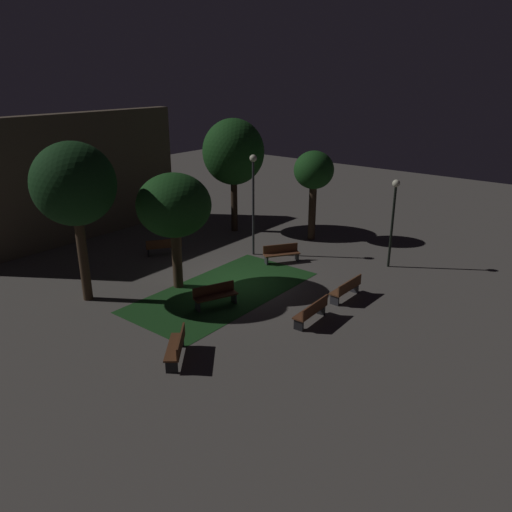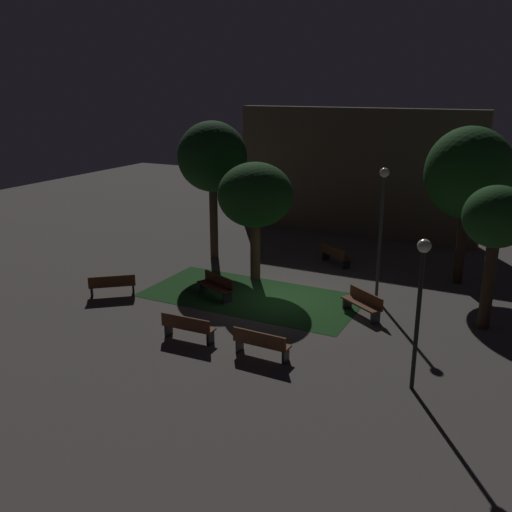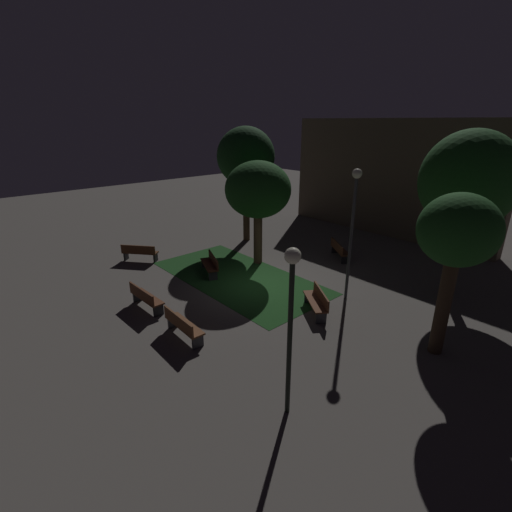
{
  "view_description": "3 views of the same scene",
  "coord_description": "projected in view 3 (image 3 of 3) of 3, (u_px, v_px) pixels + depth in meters",
  "views": [
    {
      "loc": [
        -15.83,
        -13.57,
        8.89
      ],
      "look_at": [
        0.15,
        -0.9,
        1.37
      ],
      "focal_mm": 35.08,
      "sensor_mm": 36.0,
      "label": 1
    },
    {
      "loc": [
        8.34,
        -18.95,
        8.05
      ],
      "look_at": [
        -1.36,
        0.24,
        1.53
      ],
      "focal_mm": 39.85,
      "sensor_mm": 36.0,
      "label": 2
    },
    {
      "loc": [
        10.73,
        -9.9,
        6.74
      ],
      "look_at": [
        0.04,
        -0.38,
        1.45
      ],
      "focal_mm": 25.76,
      "sensor_mm": 36.0,
      "label": 3
    }
  ],
  "objects": [
    {
      "name": "ground_plane",
      "position": [
        262.0,
        285.0,
        16.03
      ],
      "size": [
        60.0,
        60.0,
        0.0
      ],
      "primitive_type": "plane",
      "color": "#56514C"
    },
    {
      "name": "grass_lawn",
      "position": [
        238.0,
        277.0,
        16.79
      ],
      "size": [
        8.5,
        4.22,
        0.01
      ],
      "primitive_type": "cube",
      "color": "#194219",
      "rests_on": "ground"
    },
    {
      "name": "bench_by_lamp",
      "position": [
        145.0,
        297.0,
        13.83
      ],
      "size": [
        1.81,
        0.54,
        0.88
      ],
      "color": "brown",
      "rests_on": "ground"
    },
    {
      "name": "bench_back_row",
      "position": [
        182.0,
        325.0,
        11.96
      ],
      "size": [
        1.81,
        0.53,
        0.88
      ],
      "color": "brown",
      "rests_on": "ground"
    },
    {
      "name": "bench_lawn_edge",
      "position": [
        317.0,
        301.0,
        13.58
      ],
      "size": [
        1.75,
        1.42,
        0.88
      ],
      "color": "brown",
      "rests_on": "ground"
    },
    {
      "name": "bench_front_right",
      "position": [
        140.0,
        252.0,
        18.56
      ],
      "size": [
        1.7,
        1.51,
        0.88
      ],
      "color": "#512D19",
      "rests_on": "ground"
    },
    {
      "name": "bench_path_side",
      "position": [
        211.0,
        264.0,
        17.05
      ],
      "size": [
        1.85,
        1.14,
        0.88
      ],
      "color": "#422314",
      "rests_on": "ground"
    },
    {
      "name": "bench_corner",
      "position": [
        339.0,
        249.0,
        18.95
      ],
      "size": [
        1.74,
        1.43,
        0.88
      ],
      "color": "#512D19",
      "rests_on": "ground"
    },
    {
      "name": "tree_tall_center",
      "position": [
        458.0,
        234.0,
        10.11
      ],
      "size": [
        2.17,
        2.17,
        4.95
      ],
      "color": "#38281C",
      "rests_on": "ground"
    },
    {
      "name": "tree_left_canopy",
      "position": [
        468.0,
        181.0,
        13.63
      ],
      "size": [
        3.5,
        3.5,
        6.5
      ],
      "color": "#2D2116",
      "rests_on": "ground"
    },
    {
      "name": "tree_near_wall",
      "position": [
        246.0,
        157.0,
        20.39
      ],
      "size": [
        3.23,
        3.23,
        6.48
      ],
      "color": "#423021",
      "rests_on": "ground"
    },
    {
      "name": "tree_right_canopy",
      "position": [
        258.0,
        190.0,
        17.28
      ],
      "size": [
        3.14,
        3.14,
        5.03
      ],
      "color": "#423021",
      "rests_on": "ground"
    },
    {
      "name": "lamp_post_plaza_east",
      "position": [
        353.0,
        215.0,
        13.66
      ],
      "size": [
        0.36,
        0.36,
        5.14
      ],
      "color": "#333338",
      "rests_on": "ground"
    },
    {
      "name": "lamp_post_plaza_west",
      "position": [
        291.0,
        306.0,
        8.05
      ],
      "size": [
        0.36,
        0.36,
        4.27
      ],
      "color": "black",
      "rests_on": "ground"
    },
    {
      "name": "building_wall_backdrop",
      "position": [
        387.0,
        178.0,
        22.25
      ],
      "size": [
        13.36,
        0.8,
        6.88
      ],
      "primitive_type": "cube",
      "color": "brown",
      "rests_on": "ground"
    }
  ]
}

